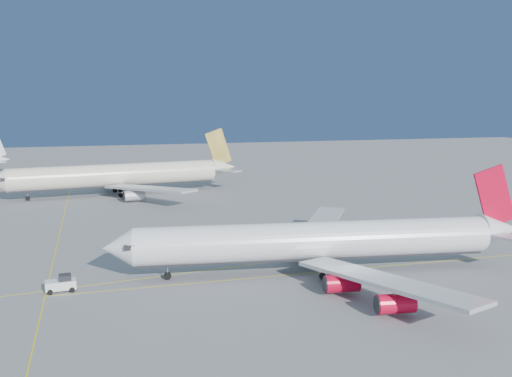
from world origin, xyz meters
name	(u,v)px	position (x,y,z in m)	size (l,w,h in m)	color
ground	(288,250)	(0.00, 0.00, 0.00)	(500.00, 500.00, 0.00)	slate
taxiway_lines	(200,247)	(-14.71, 6.34, 0.01)	(118.86, 140.00, 0.02)	#D1BD0B
airliner_virgin	(324,241)	(0.99, -14.09, 4.96)	(66.62, 59.43, 16.44)	white
airliner_etihad	(121,175)	(-25.43, 69.88, 5.54)	(69.66, 63.84, 18.19)	beige
pushback_tug	(61,284)	(-37.88, -12.30, 1.08)	(4.30, 2.84, 2.33)	white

